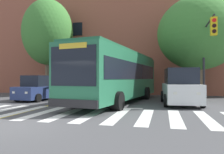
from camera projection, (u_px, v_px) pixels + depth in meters
The scene contains 12 objects.
ground_plane at pixel (12, 125), 7.61m from camera, with size 120.00×120.00×0.00m, color #4C4C4F.
crosswalk at pixel (67, 113), 10.21m from camera, with size 15.21×4.63×0.01m.
lane_line_yellow_inner at pixel (98, 93), 24.39m from camera, with size 0.12×36.00×0.01m, color gold.
lane_line_yellow_outer at pixel (100, 93), 24.36m from camera, with size 0.12×36.00×0.01m, color gold.
city_bus at pixel (119, 75), 15.04m from camera, with size 4.56×12.19×3.47m.
car_navy_near_lane at pixel (38, 89), 16.43m from camera, with size 2.29×3.96×1.87m.
car_white_far_lane at pixel (180, 87), 13.77m from camera, with size 2.37×4.86×2.27m.
traffic_light_near_corner at pixel (207, 46), 14.08m from camera, with size 0.46×3.98×5.59m.
traffic_light_overhead at pixel (96, 62), 17.69m from camera, with size 0.34×3.08×4.53m.
street_tree_curbside_large at pixel (198, 34), 17.76m from camera, with size 7.41×7.43×8.29m.
street_tree_curbside_small at pixel (48, 32), 21.44m from camera, with size 7.11×7.13×9.42m.
building_facade at pixel (88, 39), 27.05m from camera, with size 42.23×7.44×13.17m.
Camera 1 is at (4.98, -6.74, 1.63)m, focal length 35.00 mm.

